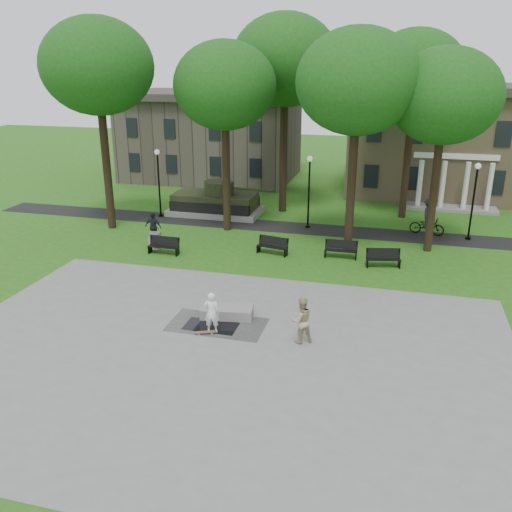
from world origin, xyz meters
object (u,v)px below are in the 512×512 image
at_px(friend_watching, 301,320).
at_px(cyclist, 428,220).
at_px(trash_bin, 155,241).
at_px(park_bench_0, 164,245).
at_px(skateboarder, 212,312).
at_px(concrete_block, 227,312).

relative_size(friend_watching, cyclist, 0.80).
xyz_separation_m(friend_watching, cyclist, (5.20, 15.88, -0.01)).
bearing_deg(trash_bin, cyclist, 24.12).
bearing_deg(cyclist, park_bench_0, 129.68).
bearing_deg(friend_watching, park_bench_0, -72.74).
bearing_deg(cyclist, skateboarder, 163.14).
relative_size(concrete_block, skateboarder, 1.27).
height_order(concrete_block, cyclist, cyclist).
height_order(concrete_block, park_bench_0, park_bench_0).
xyz_separation_m(concrete_block, trash_bin, (-6.82, 7.57, 0.24)).
distance_m(concrete_block, trash_bin, 10.19).
bearing_deg(concrete_block, friend_watching, -21.67).
height_order(concrete_block, friend_watching, friend_watching).
xyz_separation_m(park_bench_0, trash_bin, (-0.89, 0.70, -0.04)).
relative_size(skateboarder, trash_bin, 1.80).
xyz_separation_m(concrete_block, skateboarder, (-0.16, -1.47, 0.64)).
relative_size(cyclist, park_bench_0, 1.28).
bearing_deg(park_bench_0, skateboarder, -54.21).
relative_size(friend_watching, trash_bin, 1.94).
xyz_separation_m(concrete_block, cyclist, (8.66, 14.50, 0.70)).
xyz_separation_m(skateboarder, friend_watching, (3.62, 0.09, 0.07)).
bearing_deg(skateboarder, friend_watching, 172.56).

